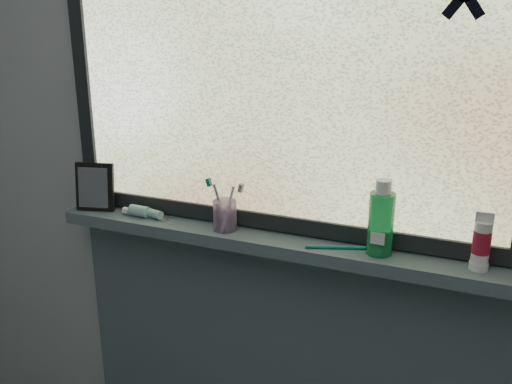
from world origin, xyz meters
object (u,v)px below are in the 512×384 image
object	(u,v)px
toothbrush_cup	(225,215)
mouthwash_bottle	(381,218)
vanity_mirror	(95,187)
cream_tube	(482,239)

from	to	relation	value
toothbrush_cup	mouthwash_bottle	size ratio (longest dim) A/B	0.54
toothbrush_cup	vanity_mirror	bearing A→B (deg)	-179.64
toothbrush_cup	cream_tube	distance (m)	0.75
mouthwash_bottle	vanity_mirror	bearing A→B (deg)	-179.53
vanity_mirror	cream_tube	xyz separation A→B (m)	(1.23, 0.01, 0.00)
toothbrush_cup	mouthwash_bottle	xyz separation A→B (m)	(0.48, 0.00, 0.06)
mouthwash_bottle	toothbrush_cup	bearing A→B (deg)	-179.41
vanity_mirror	mouthwash_bottle	bearing A→B (deg)	-14.49
mouthwash_bottle	cream_tube	size ratio (longest dim) A/B	1.56
vanity_mirror	toothbrush_cup	distance (m)	0.49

